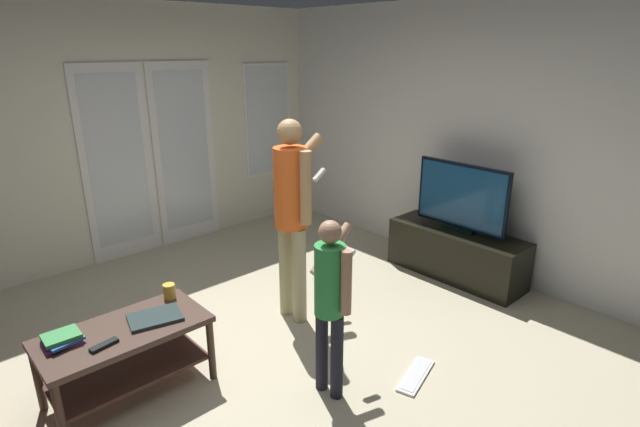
{
  "coord_description": "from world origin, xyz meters",
  "views": [
    {
      "loc": [
        -1.71,
        -2.49,
        2.21
      ],
      "look_at": [
        0.79,
        0.23,
        0.95
      ],
      "focal_mm": 27.67,
      "sensor_mm": 36.0,
      "label": 1
    }
  ],
  "objects": [
    {
      "name": "laptop_closed",
      "position": [
        -0.58,
        0.36,
        0.5
      ],
      "size": [
        0.38,
        0.31,
        0.02
      ],
      "primitive_type": "cube",
      "rotation": [
        0.0,
        0.0,
        -0.23
      ],
      "color": "#293738",
      "rests_on": "coffee_table"
    },
    {
      "name": "wall_right_plain",
      "position": [
        2.68,
        0.0,
        1.33
      ],
      "size": [
        0.06,
        5.49,
        2.66
      ],
      "color": "silver",
      "rests_on": "ground_plane"
    },
    {
      "name": "book_stack",
      "position": [
        -1.12,
        0.46,
        0.53
      ],
      "size": [
        0.23,
        0.2,
        0.06
      ],
      "color": "#7E338E",
      "rests_on": "coffee_table"
    },
    {
      "name": "coffee_table",
      "position": [
        -0.78,
        0.38,
        0.36
      ],
      "size": [
        1.04,
        0.53,
        0.49
      ],
      "color": "#402C22",
      "rests_on": "ground_plane"
    },
    {
      "name": "tv_remote_black",
      "position": [
        -0.95,
        0.26,
        0.5
      ],
      "size": [
        0.18,
        0.08,
        0.02
      ],
      "primitive_type": "cube",
      "rotation": [
        0.0,
        0.0,
        0.17
      ],
      "color": "black",
      "rests_on": "coffee_table"
    },
    {
      "name": "cup_near_edge",
      "position": [
        -0.38,
        0.56,
        0.55
      ],
      "size": [
        0.08,
        0.08,
        0.11
      ],
      "primitive_type": "cylinder",
      "color": "gold",
      "rests_on": "coffee_table"
    },
    {
      "name": "wall_back_with_doors",
      "position": [
        0.11,
        2.71,
        1.3
      ],
      "size": [
        5.41,
        0.09,
        2.69
      ],
      "color": "silver",
      "rests_on": "ground_plane"
    },
    {
      "name": "ground_plane",
      "position": [
        0.0,
        0.0,
        -0.01
      ],
      "size": [
        5.41,
        5.49,
        0.02
      ],
      "primitive_type": "cube",
      "color": "#BDB395"
    },
    {
      "name": "loose_keyboard",
      "position": [
        0.76,
        -0.8,
        0.01
      ],
      "size": [
        0.46,
        0.25,
        0.02
      ],
      "color": "white",
      "rests_on": "ground_plane"
    },
    {
      "name": "person_child",
      "position": [
        0.21,
        -0.5,
        0.74
      ],
      "size": [
        0.49,
        0.37,
        1.23
      ],
      "color": "black",
      "rests_on": "ground_plane"
    },
    {
      "name": "tv_stand",
      "position": [
        2.35,
        -0.08,
        0.24
      ],
      "size": [
        0.46,
        1.37,
        0.49
      ],
      "color": "black",
      "rests_on": "ground_plane"
    },
    {
      "name": "flat_screen_tv",
      "position": [
        2.35,
        -0.07,
        0.83
      ],
      "size": [
        0.08,
        0.96,
        0.67
      ],
      "color": "black",
      "rests_on": "tv_stand"
    },
    {
      "name": "person_adult",
      "position": [
        0.66,
        0.42,
        1.01
      ],
      "size": [
        0.67,
        0.46,
        1.69
      ],
      "color": "tan",
      "rests_on": "ground_plane"
    }
  ]
}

